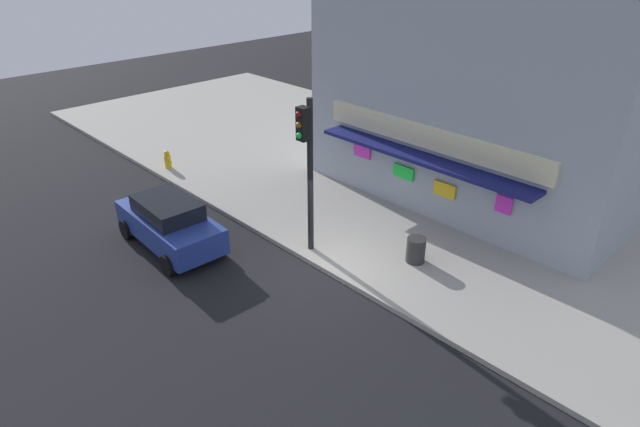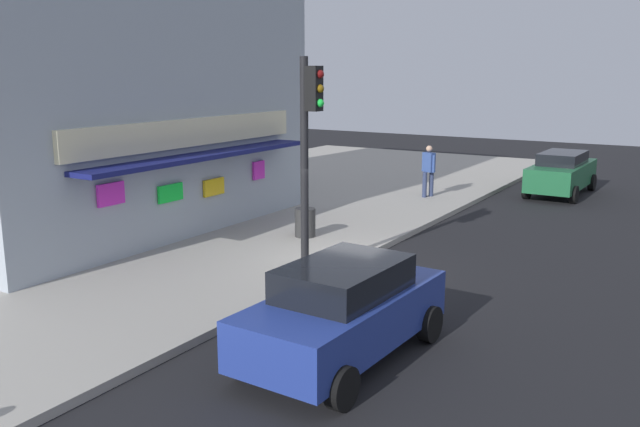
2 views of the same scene
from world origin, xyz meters
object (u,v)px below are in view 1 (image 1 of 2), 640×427
at_px(fire_hydrant, 168,160).
at_px(traffic_light, 307,157).
at_px(parked_car_blue, 170,223).
at_px(trash_can, 416,250).

bearing_deg(fire_hydrant, traffic_light, -1.52).
bearing_deg(parked_car_blue, fire_hydrant, 151.04).
xyz_separation_m(traffic_light, trash_can, (2.70, 1.84, -2.67)).
bearing_deg(trash_can, traffic_light, -145.72).
relative_size(traffic_light, trash_can, 6.10).
height_order(trash_can, parked_car_blue, parked_car_blue).
xyz_separation_m(fire_hydrant, trash_can, (11.53, 1.61, 0.03)).
bearing_deg(traffic_light, fire_hydrant, 178.48).
relative_size(trash_can, parked_car_blue, 0.19).
relative_size(traffic_light, fire_hydrant, 6.27).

